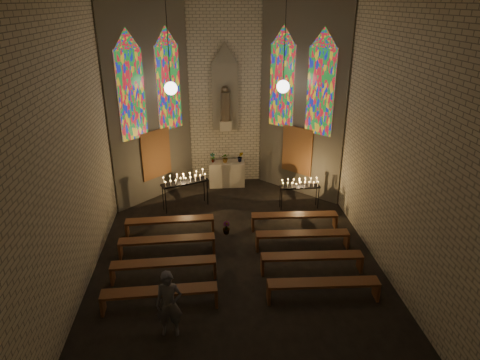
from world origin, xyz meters
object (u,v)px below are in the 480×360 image
votive_stand_left (185,180)px  visitor (169,304)px  altar (227,174)px  votive_stand_right (300,185)px  aisle_flower_pot (226,228)px

votive_stand_left → visitor: (-0.12, -6.35, -0.25)m
altar → votive_stand_right: votive_stand_right is taller
aisle_flower_pot → visitor: size_ratio=0.26×
aisle_flower_pot → votive_stand_right: size_ratio=0.29×
aisle_flower_pot → visitor: bearing=-108.7°
altar → visitor: bearing=-101.7°
aisle_flower_pot → votive_stand_right: 3.23m
aisle_flower_pot → votive_stand_right: bearing=31.1°
votive_stand_left → votive_stand_right: 4.08m
altar → visitor: size_ratio=0.87×
votive_stand_left → votive_stand_right: (4.06, -0.37, -0.16)m
votive_stand_right → visitor: size_ratio=0.89×
aisle_flower_pot → votive_stand_left: (-1.36, 2.01, 0.85)m
aisle_flower_pot → votive_stand_left: votive_stand_left is taller
aisle_flower_pot → votive_stand_left: 2.57m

